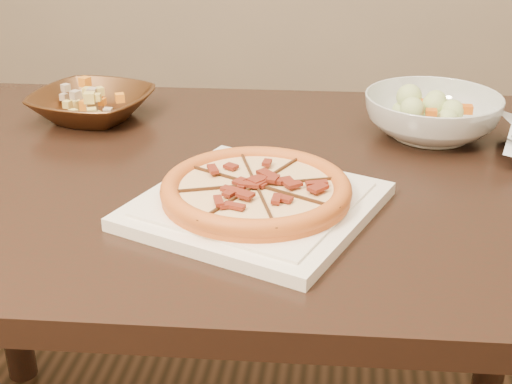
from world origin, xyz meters
TOP-DOWN VIEW (x-y plane):
  - dining_table at (-0.02, 0.17)m, footprint 1.34×0.90m
  - plate at (0.08, 0.03)m, footprint 0.38×0.38m
  - pizza at (0.08, 0.03)m, footprint 0.26×0.26m
  - bronze_bowl at (-0.27, 0.37)m, footprint 0.25×0.25m
  - mixed_dish at (-0.27, 0.37)m, footprint 0.11×0.11m
  - salad_bowl at (0.34, 0.36)m, footprint 0.27×0.27m
  - salad at (0.34, 0.36)m, footprint 0.13×0.11m

SIDE VIEW (x-z plane):
  - dining_table at x=-0.02m, z-range 0.26..1.01m
  - plate at x=0.08m, z-range 0.75..0.77m
  - bronze_bowl at x=-0.27m, z-range 0.75..0.80m
  - pizza at x=0.08m, z-range 0.77..0.80m
  - salad_bowl at x=0.34m, z-range 0.75..0.82m
  - mixed_dish at x=-0.27m, z-range 0.80..0.83m
  - salad at x=0.34m, z-range 0.82..0.86m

